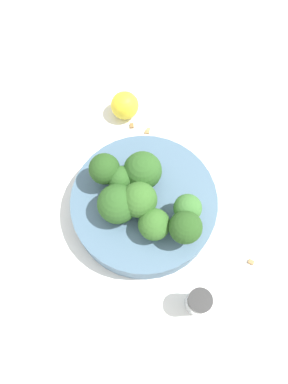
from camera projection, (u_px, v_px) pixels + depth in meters
The scene contains 16 objects.
ground_plane at pixel (144, 210), 0.61m from camera, with size 3.00×3.00×0.00m, color white.
bowl at pixel (144, 205), 0.59m from camera, with size 0.22×0.22×0.04m, color slate.
broccoli_floret_0 at pixel (139, 200), 0.53m from camera, with size 0.05×0.05×0.06m.
broccoli_floret_1 at pixel (154, 225), 0.53m from camera, with size 0.05×0.05×0.05m.
broccoli_floret_2 at pixel (187, 209), 0.53m from camera, with size 0.04×0.04×0.05m.
broccoli_floret_3 at pixel (104, 169), 0.54m from camera, with size 0.05×0.05×0.06m.
broccoli_floret_4 at pixel (143, 171), 0.55m from camera, with size 0.06×0.06×0.06m.
broccoli_floret_5 at pixel (120, 179), 0.55m from camera, with size 0.04×0.04×0.05m.
broccoli_floret_6 at pixel (185, 228), 0.51m from camera, with size 0.05×0.05×0.06m.
broccoli_floret_7 at pixel (116, 201), 0.53m from camera, with size 0.06×0.06×0.06m.
pepper_shaker at pixel (198, 302), 0.53m from camera, with size 0.03×0.03×0.06m.
lemon_wedge at pixel (125, 105), 0.65m from camera, with size 0.05×0.05×0.05m, color yellow.
almond_crumb_0 at pixel (251, 262), 0.57m from camera, with size 0.01×0.01×0.01m, color #AD7F4C.
almond_crumb_1 at pixel (148, 129), 0.66m from camera, with size 0.01×0.01×0.01m, color tan.
almond_crumb_2 at pixel (147, 132), 0.66m from camera, with size 0.01×0.01×0.01m, color #AD7F4C.
almond_crumb_3 at pixel (132, 125), 0.66m from camera, with size 0.01×0.01×0.01m, color olive.
Camera 1 is at (0.18, -0.08, 0.57)m, focal length 35.00 mm.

